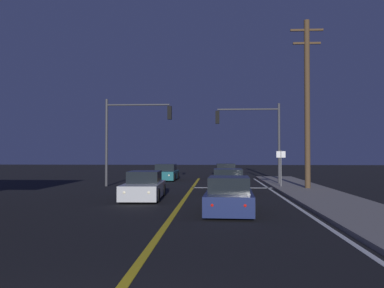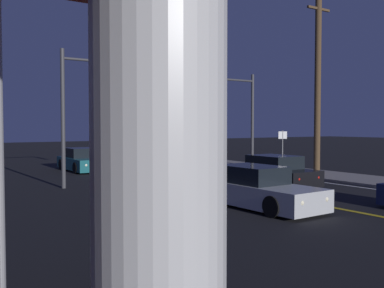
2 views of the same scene
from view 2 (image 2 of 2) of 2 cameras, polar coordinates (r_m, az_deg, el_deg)
stop_bar at (r=22.83m, az=5.24°, el=-4.31°), size 5.09×0.50×0.01m
car_following_oncoming_black at (r=20.16m, az=10.13°, el=-3.57°), size 1.96×4.69×1.34m
car_side_waiting_teal at (r=26.94m, az=-13.94°, el=-2.12°), size 1.97×4.46×1.34m
car_mid_block_silver at (r=14.64m, az=8.32°, el=-5.80°), size 1.93×4.70×1.34m
car_distant_tail_red at (r=31.19m, az=-6.76°, el=-1.47°), size 2.02×4.46×1.34m
traffic_signal_near_right at (r=25.57m, az=5.05°, el=5.01°), size 4.51×0.28×5.70m
traffic_signal_far_left at (r=20.03m, az=-11.91°, el=6.08°), size 4.52×0.28×5.90m
utility_pole_right at (r=24.72m, az=15.92°, el=8.43°), size 1.96×0.33×10.25m
street_sign_corner at (r=24.36m, az=11.60°, el=-0.13°), size 0.56×0.11×2.40m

